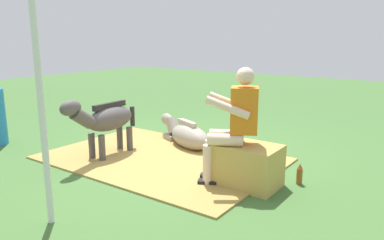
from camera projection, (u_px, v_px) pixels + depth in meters
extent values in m
plane|color=#426B33|center=(180.00, 157.00, 5.40)|extent=(24.00, 24.00, 0.00)
cube|color=#AD8C47|center=(161.00, 158.00, 5.29)|extent=(3.18, 2.17, 0.02)
cube|color=tan|center=(247.00, 165.00, 4.32)|extent=(0.74, 0.51, 0.49)
cylinder|color=beige|center=(225.00, 140.00, 4.21)|extent=(0.42, 0.30, 0.14)
cylinder|color=beige|center=(207.00, 165.00, 4.31)|extent=(0.11, 0.11, 0.49)
cube|color=black|center=(207.00, 183.00, 4.36)|extent=(0.24, 0.19, 0.06)
cylinder|color=beige|center=(227.00, 135.00, 4.40)|extent=(0.42, 0.30, 0.14)
cylinder|color=beige|center=(209.00, 160.00, 4.50)|extent=(0.11, 0.11, 0.49)
cube|color=black|center=(209.00, 177.00, 4.55)|extent=(0.24, 0.19, 0.06)
cube|color=orange|center=(244.00, 110.00, 4.20)|extent=(0.39, 0.38, 0.52)
cylinder|color=beige|center=(227.00, 108.00, 4.07)|extent=(0.49, 0.30, 0.26)
cylinder|color=beige|center=(229.00, 103.00, 4.38)|extent=(0.49, 0.30, 0.26)
sphere|color=beige|center=(245.00, 76.00, 4.12)|extent=(0.20, 0.20, 0.20)
ellipsoid|color=#4C4747|center=(110.00, 119.00, 5.35)|extent=(0.36, 0.85, 0.34)
cylinder|color=#4C4747|center=(102.00, 148.00, 5.14)|extent=(0.09, 0.09, 0.38)
cylinder|color=#4C4747|center=(92.00, 146.00, 5.25)|extent=(0.09, 0.09, 0.38)
cylinder|color=#4C4747|center=(130.00, 139.00, 5.60)|extent=(0.09, 0.09, 0.38)
cylinder|color=#4C4747|center=(120.00, 137.00, 5.71)|extent=(0.09, 0.09, 0.38)
cylinder|color=#4C4747|center=(82.00, 118.00, 4.92)|extent=(0.20, 0.37, 0.33)
ellipsoid|color=#4C4747|center=(71.00, 108.00, 4.73)|extent=(0.17, 0.33, 0.20)
cube|color=#2A2727|center=(110.00, 105.00, 5.31)|extent=(0.09, 0.60, 0.08)
cylinder|color=#2A2727|center=(132.00, 116.00, 5.75)|extent=(0.07, 0.07, 0.30)
ellipsoid|color=gray|center=(190.00, 137.00, 5.78)|extent=(0.97, 0.71, 0.36)
cube|color=gray|center=(173.00, 137.00, 6.25)|extent=(0.35, 0.33, 0.10)
cylinder|color=gray|center=(172.00, 126.00, 6.23)|extent=(0.33, 0.28, 0.30)
ellipsoid|color=gray|center=(167.00, 119.00, 6.36)|extent=(0.34, 0.26, 0.20)
cube|color=#B5A999|center=(187.00, 123.00, 5.80)|extent=(0.44, 0.24, 0.08)
cylinder|color=brown|center=(300.00, 176.00, 4.38)|extent=(0.07, 0.07, 0.19)
cone|color=brown|center=(300.00, 166.00, 4.36)|extent=(0.06, 0.06, 0.06)
cylinder|color=silver|center=(40.00, 94.00, 3.23)|extent=(0.06, 0.06, 2.42)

